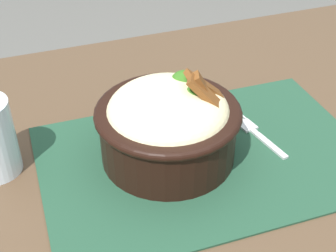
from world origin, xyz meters
TOP-DOWN VIEW (x-y plane):
  - table at (0.00, 0.00)m, footprint 1.29×0.85m
  - placemat at (0.02, 0.03)m, footprint 0.45×0.30m
  - bowl at (-0.03, 0.05)m, footprint 0.22×0.22m
  - fork at (0.11, 0.05)m, footprint 0.04×0.12m

SIDE VIEW (x-z plane):
  - table at x=0.00m, z-range 0.31..1.09m
  - placemat at x=0.02m, z-range 0.78..0.78m
  - fork at x=0.11m, z-range 0.78..0.78m
  - bowl at x=-0.03m, z-range 0.77..0.90m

